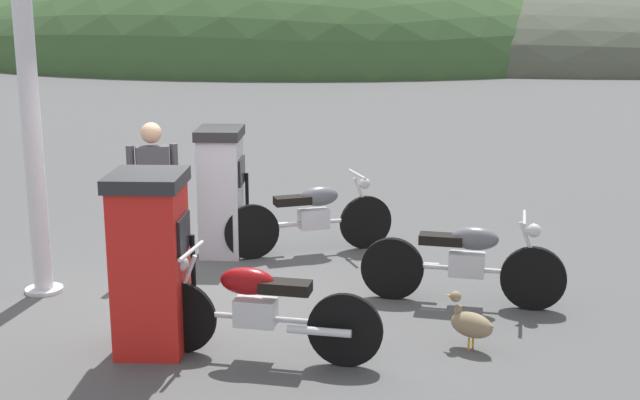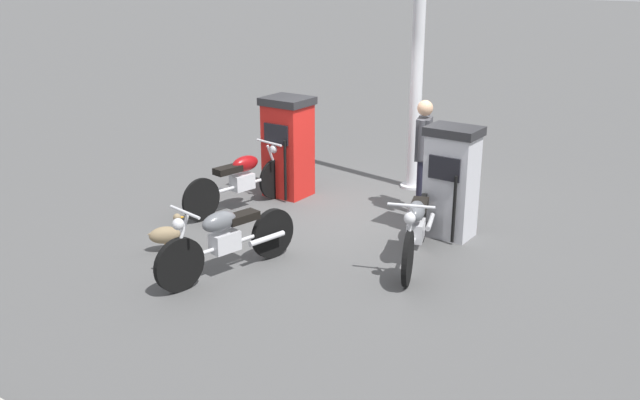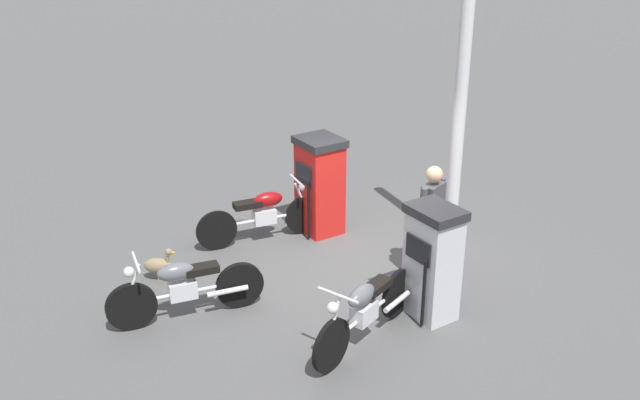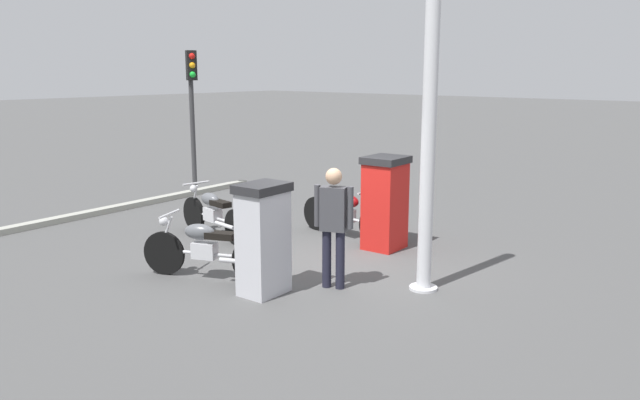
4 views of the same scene
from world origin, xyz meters
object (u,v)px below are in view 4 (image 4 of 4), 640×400
fuel_pump_near (385,202)px  motorcycle_far_pump (206,248)px  fuel_pump_far (263,238)px  canopy_support_pole (428,142)px  motorcycle_extra (213,213)px  wandering_duck (259,214)px  attendant_person (334,220)px  motorcycle_near_pump (345,212)px  roadside_traffic_light (192,96)px

fuel_pump_near → motorcycle_far_pump: fuel_pump_near is taller
fuel_pump_far → canopy_support_pole: 2.61m
motorcycle_extra → wandering_duck: (-0.01, -1.16, -0.22)m
fuel_pump_far → wandering_duck: 3.93m
motorcycle_extra → attendant_person: size_ratio=1.20×
motorcycle_near_pump → roadside_traffic_light: roadside_traffic_light is taller
fuel_pump_near → wandering_duck: fuel_pump_near is taller
fuel_pump_far → motorcycle_extra: 3.23m
motorcycle_near_pump → canopy_support_pole: (-2.59, 1.50, 1.62)m
fuel_pump_near → roadside_traffic_light: size_ratio=0.46×
wandering_duck → motorcycle_near_pump: bearing=-167.8°
motorcycle_near_pump → canopy_support_pole: 3.40m
attendant_person → wandering_duck: size_ratio=3.41×
motorcycle_far_pump → fuel_pump_far: bearing=-173.9°
motorcycle_extra → canopy_support_pole: canopy_support_pole is taller
fuel_pump_far → roadside_traffic_light: 7.99m
fuel_pump_near → fuel_pump_far: size_ratio=1.04×
fuel_pump_far → canopy_support_pole: canopy_support_pole is taller
motorcycle_extra → fuel_pump_far: bearing=152.0°
fuel_pump_near → fuel_pump_far: 2.95m
motorcycle_far_pump → fuel_pump_near: bearing=-109.7°
fuel_pump_far → roadside_traffic_light: size_ratio=0.44×
motorcycle_extra → attendant_person: (-3.44, 0.71, 0.54)m
motorcycle_extra → wandering_duck: bearing=-90.5°
attendant_person → roadside_traffic_light: bearing=-24.8°
fuel_pump_near → wandering_duck: bearing=5.7°
attendant_person → canopy_support_pole: canopy_support_pole is taller
motorcycle_far_pump → motorcycle_extra: 2.39m
fuel_pump_near → roadside_traffic_light: bearing=-10.2°
motorcycle_near_pump → motorcycle_extra: same height
canopy_support_pole → roadside_traffic_light: bearing=-17.3°
motorcycle_extra → motorcycle_far_pump: bearing=137.0°
wandering_duck → attendant_person: bearing=151.4°
motorcycle_near_pump → fuel_pump_far: bearing=107.4°
fuel_pump_far → motorcycle_near_pump: size_ratio=0.73×
motorcycle_near_pump → motorcycle_far_pump: size_ratio=1.07×
wandering_duck → canopy_support_pole: bearing=166.1°
roadside_traffic_light → wandering_duck: bearing=158.8°
roadside_traffic_light → motorcycle_extra: bearing=145.2°
motorcycle_extra → attendant_person: attendant_person is taller
motorcycle_extra → roadside_traffic_light: bearing=-34.8°
fuel_pump_far → attendant_person: bearing=-126.7°
fuel_pump_near → canopy_support_pole: canopy_support_pole is taller
fuel_pump_far → canopy_support_pole: (-1.62, -1.57, 1.31)m
roadside_traffic_light → motorcycle_far_pump: bearing=142.4°
fuel_pump_far → motorcycle_near_pump: fuel_pump_far is taller
motorcycle_far_pump → wandering_duck: motorcycle_far_pump is taller
roadside_traffic_light → fuel_pump_near: bearing=169.8°
motorcycle_far_pump → attendant_person: (-1.69, -0.92, 0.52)m
fuel_pump_far → attendant_person: size_ratio=0.90×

